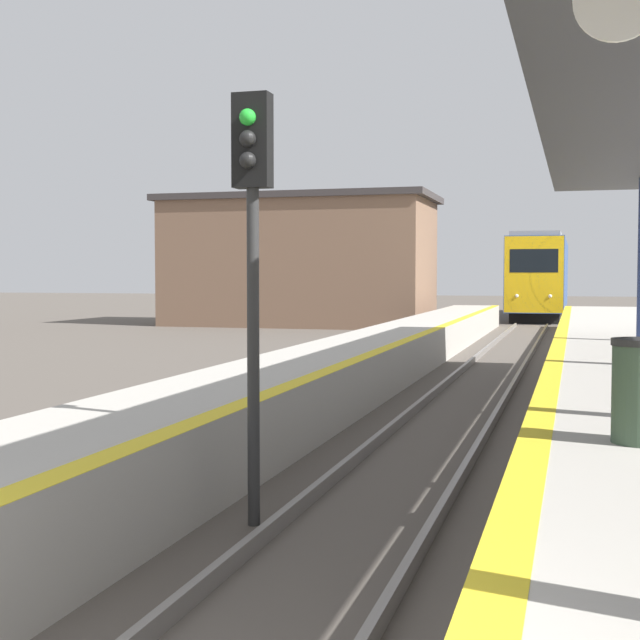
# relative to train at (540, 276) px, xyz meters

# --- Properties ---
(train) EXTENTS (2.86, 16.77, 4.57)m
(train) POSITION_rel_train_xyz_m (0.00, 0.00, 0.00)
(train) COLOR black
(train) RESTS_ON ground
(signal_near) EXTENTS (0.36, 0.31, 4.18)m
(signal_near) POSITION_rel_train_xyz_m (-1.01, -44.36, 0.61)
(signal_near) COLOR #2D2D2D
(signal_near) RESTS_ON ground
(station_building) EXTENTS (12.93, 6.43, 6.19)m
(station_building) POSITION_rel_train_xyz_m (-10.83, -11.43, 0.79)
(station_building) COLOR brown
(station_building) RESTS_ON ground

